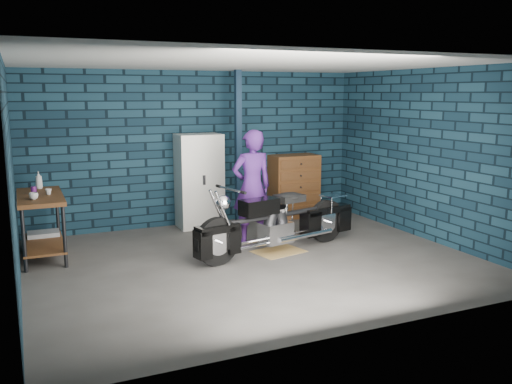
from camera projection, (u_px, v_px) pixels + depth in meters
ground at (254, 261)px, 7.56m from camera, size 6.00×6.00×0.00m
room_walls at (239, 122)px, 7.72m from camera, size 6.02×5.01×2.71m
support_post at (238, 150)px, 9.29m from camera, size 0.10×0.10×2.70m
workbench at (42, 226)px, 7.68m from camera, size 0.60×1.40×0.91m
drip_mat at (279, 251)px, 8.02m from camera, size 0.80×0.67×0.01m
motorcycle at (279, 217)px, 7.93m from camera, size 2.47×1.15×1.05m
person at (252, 187)px, 8.37m from camera, size 0.65×0.44×1.77m
storage_bin at (44, 241)px, 8.10m from camera, size 0.45×0.32×0.28m
locker at (199, 181)px, 9.40m from camera, size 0.76×0.54×1.63m
tool_chest at (294, 186)px, 10.18m from camera, size 0.88×0.49×1.18m
shop_stool at (285, 215)px, 9.04m from camera, size 0.36×0.36×0.61m
cup_a at (34, 196)px, 7.25m from camera, size 0.14×0.14×0.09m
cup_b at (48, 192)px, 7.60m from camera, size 0.10×0.10×0.08m
mug_purple at (34, 190)px, 7.65m from camera, size 0.10×0.10×0.11m
bottle at (39, 180)px, 8.06m from camera, size 0.11×0.11×0.26m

